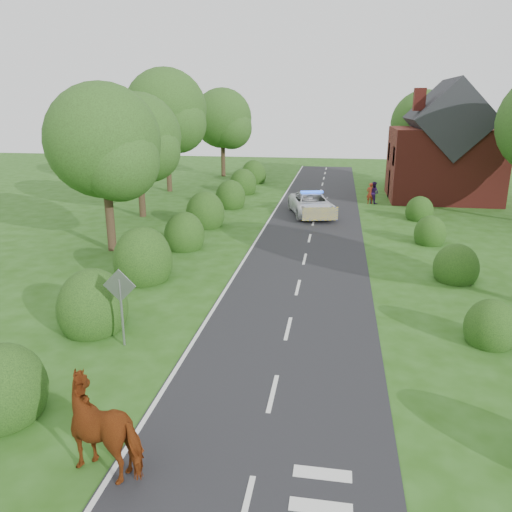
% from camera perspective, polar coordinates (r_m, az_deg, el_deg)
% --- Properties ---
extents(ground, '(120.00, 120.00, 0.00)m').
position_cam_1_polar(ground, '(13.62, 1.93, -15.47)').
color(ground, '#244E10').
extents(road, '(6.00, 70.00, 0.02)m').
position_cam_1_polar(road, '(27.43, 6.02, 1.49)').
color(road, black).
rests_on(road, ground).
extents(road_markings, '(4.96, 70.00, 0.01)m').
position_cam_1_polar(road_markings, '(25.58, 2.15, 0.45)').
color(road_markings, white).
rests_on(road_markings, road).
extents(hedgerow_left, '(2.75, 50.41, 3.00)m').
position_cam_1_polar(hedgerow_left, '(25.29, -9.31, 1.75)').
color(hedgerow_left, black).
rests_on(hedgerow_left, ground).
extents(hedgerow_right, '(2.10, 45.78, 2.10)m').
position_cam_1_polar(hedgerow_right, '(24.16, 21.28, -0.42)').
color(hedgerow_right, black).
rests_on(hedgerow_right, ground).
extents(tree_left_a, '(5.74, 5.60, 8.38)m').
position_cam_1_polar(tree_left_a, '(25.88, -16.65, 11.96)').
color(tree_left_a, '#332316').
rests_on(tree_left_a, ground).
extents(tree_left_b, '(5.74, 5.60, 8.07)m').
position_cam_1_polar(tree_left_b, '(33.81, -13.04, 12.75)').
color(tree_left_b, '#332316').
rests_on(tree_left_b, ground).
extents(tree_left_c, '(6.97, 6.80, 10.22)m').
position_cam_1_polar(tree_left_c, '(43.59, -9.95, 15.75)').
color(tree_left_c, '#332316').
rests_on(tree_left_c, ground).
extents(tree_left_d, '(6.15, 6.00, 8.89)m').
position_cam_1_polar(tree_left_d, '(52.58, -3.60, 15.17)').
color(tree_left_d, '#332316').
rests_on(tree_left_d, ground).
extents(tree_right_c, '(6.15, 6.00, 8.58)m').
position_cam_1_polar(tree_right_c, '(49.91, 18.94, 13.88)').
color(tree_right_c, '#332316').
rests_on(tree_right_c, ground).
extents(road_sign, '(1.06, 0.08, 2.53)m').
position_cam_1_polar(road_sign, '(15.90, -15.24, -4.46)').
color(road_sign, gray).
rests_on(road_sign, ground).
extents(house, '(8.00, 7.40, 9.17)m').
position_cam_1_polar(house, '(42.32, 20.70, 11.18)').
color(house, maroon).
rests_on(house, ground).
extents(cow, '(2.51, 1.65, 1.65)m').
position_cam_1_polar(cow, '(11.37, -16.46, -18.58)').
color(cow, '#571D0B').
rests_on(cow, ground).
extents(police_van, '(3.83, 5.96, 1.67)m').
position_cam_1_polar(police_van, '(34.27, 6.36, 5.90)').
color(police_van, silver).
rests_on(police_van, ground).
extents(pedestrian_red, '(0.65, 0.50, 1.60)m').
position_cam_1_polar(pedestrian_red, '(39.05, 12.92, 6.99)').
color(pedestrian_red, '#B1361F').
rests_on(pedestrian_red, ground).
extents(pedestrian_purple, '(1.03, 1.02, 1.68)m').
position_cam_1_polar(pedestrian_purple, '(39.19, 13.29, 7.06)').
color(pedestrian_purple, '#321556').
rests_on(pedestrian_purple, ground).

